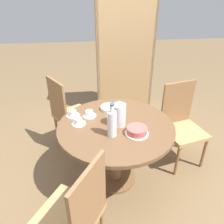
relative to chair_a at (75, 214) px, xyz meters
name	(u,v)px	position (x,y,z in m)	size (l,w,h in m)	color
ground_plane	(115,178)	(0.38, 0.75, -0.49)	(14.00, 14.00, 0.00)	brown
dining_table	(116,137)	(0.38, 0.75, 0.07)	(1.11, 1.11, 0.71)	brown
chair_a	(75,214)	(0.00, 0.00, 0.00)	(0.58, 0.58, 0.96)	olive
chair_b	(181,124)	(1.18, 1.01, 0.00)	(0.51, 0.51, 0.96)	olive
chair_c	(69,113)	(-0.12, 1.42, 0.00)	(0.58, 0.58, 0.96)	olive
bookshelf	(125,60)	(0.73, 2.30, 0.38)	(0.86, 0.28, 1.81)	tan
coffee_pot	(119,114)	(0.41, 0.75, 0.34)	(0.12, 0.12, 0.25)	silver
water_bottle	(112,123)	(0.33, 0.59, 0.35)	(0.08, 0.08, 0.31)	silver
cake_main	(137,131)	(0.55, 0.58, 0.25)	(0.21, 0.21, 0.07)	white
cup_a	(73,114)	(-0.03, 0.96, 0.24)	(0.13, 0.13, 0.06)	white
cup_b	(89,114)	(0.14, 0.94, 0.24)	(0.13, 0.13, 0.06)	white
cup_c	(79,122)	(0.03, 0.80, 0.24)	(0.13, 0.13, 0.06)	white
plate_stack	(109,108)	(0.35, 1.06, 0.23)	(0.19, 0.19, 0.03)	white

